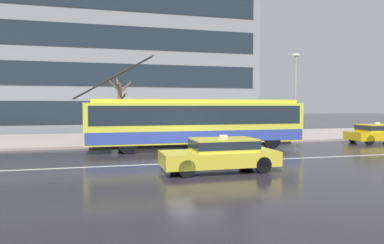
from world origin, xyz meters
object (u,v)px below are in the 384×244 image
(bus_shelter, at_px, (140,112))
(street_lamp, at_px, (296,88))
(pedestrian_at_shelter, at_px, (183,117))
(taxi_ahead_of_bus, at_px, (378,133))
(pedestrian_approaching_curb, at_px, (115,118))
(street_tree_bare, at_px, (120,107))
(taxi_oncoming_near, at_px, (221,153))
(pedestrian_waiting_by_pole, at_px, (219,117))
(trolleybus, at_px, (197,122))
(pedestrian_walking_past, at_px, (227,126))

(bus_shelter, distance_m, street_lamp, 10.91)
(pedestrian_at_shelter, relative_size, street_lamp, 0.34)
(taxi_ahead_of_bus, distance_m, pedestrian_approaching_curb, 17.78)
(bus_shelter, xyz_separation_m, street_lamp, (10.64, -1.79, 1.65))
(taxi_ahead_of_bus, relative_size, street_tree_bare, 1.01)
(taxi_oncoming_near, height_order, pedestrian_waiting_by_pole, pedestrian_waiting_by_pole)
(bus_shelter, xyz_separation_m, pedestrian_at_shelter, (2.69, -1.28, -0.32))
(trolleybus, xyz_separation_m, pedestrian_approaching_curb, (-4.52, 4.41, 0.08))
(pedestrian_approaching_curb, height_order, pedestrian_walking_past, pedestrian_approaching_curb)
(taxi_oncoming_near, distance_m, pedestrian_at_shelter, 9.59)
(taxi_ahead_of_bus, distance_m, pedestrian_walking_past, 10.21)
(pedestrian_walking_past, height_order, street_tree_bare, street_tree_bare)
(pedestrian_approaching_curb, distance_m, street_lamp, 12.63)
(pedestrian_at_shelter, bearing_deg, trolleybus, -85.21)
(taxi_ahead_of_bus, relative_size, pedestrian_approaching_curb, 2.27)
(bus_shelter, bearing_deg, trolleybus, -53.34)
(taxi_oncoming_near, height_order, taxi_ahead_of_bus, same)
(trolleybus, relative_size, pedestrian_walking_past, 7.58)
(street_lamp, distance_m, street_tree_bare, 12.14)
(bus_shelter, distance_m, pedestrian_at_shelter, 3.00)
(trolleybus, height_order, pedestrian_at_shelter, trolleybus)
(taxi_oncoming_near, height_order, pedestrian_walking_past, pedestrian_walking_past)
(taxi_oncoming_near, xyz_separation_m, pedestrian_walking_past, (3.64, 9.23, 0.46))
(pedestrian_approaching_curb, xyz_separation_m, street_tree_bare, (0.32, -0.44, 0.76))
(taxi_oncoming_near, xyz_separation_m, pedestrian_waiting_by_pole, (3.62, 10.75, 0.98))
(bus_shelter, relative_size, pedestrian_waiting_by_pole, 1.99)
(taxi_ahead_of_bus, distance_m, street_lamp, 6.19)
(pedestrian_waiting_by_pole, xyz_separation_m, street_tree_bare, (-6.93, 0.10, 0.75))
(trolleybus, distance_m, pedestrian_walking_past, 3.65)
(taxi_oncoming_near, bearing_deg, street_lamp, 46.26)
(taxi_ahead_of_bus, height_order, pedestrian_at_shelter, pedestrian_at_shelter)
(taxi_ahead_of_bus, height_order, pedestrian_walking_past, pedestrian_walking_past)
(taxi_oncoming_near, relative_size, pedestrian_walking_past, 2.58)
(street_tree_bare, bearing_deg, pedestrian_approaching_curb, 125.52)
(pedestrian_at_shelter, height_order, pedestrian_walking_past, pedestrian_at_shelter)
(taxi_ahead_of_bus, bearing_deg, taxi_oncoming_near, -153.35)
(taxi_ahead_of_bus, xyz_separation_m, street_lamp, (-4.94, 2.20, 3.03))
(pedestrian_at_shelter, distance_m, street_lamp, 8.20)
(trolleybus, relative_size, street_lamp, 2.18)
(trolleybus, distance_m, street_lamp, 8.30)
(bus_shelter, bearing_deg, taxi_ahead_of_bus, -14.35)
(bus_shelter, xyz_separation_m, pedestrian_walking_past, (5.67, -1.55, -0.92))
(bus_shelter, relative_size, pedestrian_at_shelter, 1.95)
(pedestrian_at_shelter, distance_m, pedestrian_approaching_curb, 4.65)
(taxi_oncoming_near, relative_size, bus_shelter, 1.13)
(street_tree_bare, bearing_deg, pedestrian_waiting_by_pole, -0.79)
(pedestrian_approaching_curb, distance_m, street_tree_bare, 0.94)
(taxi_oncoming_near, xyz_separation_m, street_lamp, (8.62, 9.00, 3.03))
(pedestrian_approaching_curb, bearing_deg, pedestrian_at_shelter, -22.52)
(bus_shelter, distance_m, pedestrian_waiting_by_pole, 5.65)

